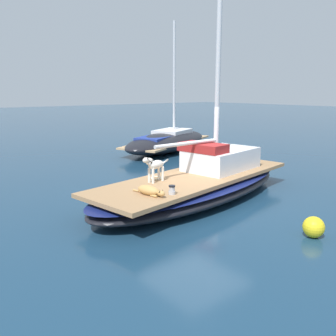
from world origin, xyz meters
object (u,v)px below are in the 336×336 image
coiled_rope (156,178)px  mooring_buoy (314,227)px  dog_tan (150,191)px  moored_boat_port_side (168,141)px  dog_white (155,166)px  sailboat_main (196,187)px  deck_winch (172,190)px

coiled_rope → mooring_buoy: (3.89, 1.09, -0.46)m
dog_tan → moored_boat_port_side: moored_boat_port_side is taller
coiled_rope → dog_white: bearing=-44.1°
sailboat_main → moored_boat_port_side: moored_boat_port_side is taller
dog_tan → mooring_buoy: size_ratio=2.15×
deck_winch → dog_white: bearing=161.8°
deck_winch → moored_boat_port_side: size_ratio=0.03×
deck_winch → moored_boat_port_side: bearing=141.8°
sailboat_main → moored_boat_port_side: bearing=146.7°
dog_tan → mooring_buoy: (2.76, 2.13, -0.55)m
moored_boat_port_side → coiled_rope: bearing=-40.8°
deck_winch → mooring_buoy: (2.50, 1.70, -0.54)m
dog_tan → moored_boat_port_side: (-7.60, 6.62, -0.26)m
dog_white → dog_tan: (0.88, -0.80, -0.32)m
dog_tan → mooring_buoy: dog_tan is taller
sailboat_main → dog_tan: (0.73, -2.11, 0.43)m
dog_white → coiled_rope: 0.53m
deck_winch → dog_tan: bearing=-122.1°
dog_white → mooring_buoy: dog_white is taller
deck_winch → coiled_rope: bearing=156.2°
sailboat_main → dog_tan: 2.28m
sailboat_main → deck_winch: (1.00, -1.69, 0.42)m
dog_tan → mooring_buoy: bearing=37.6°
coiled_rope → sailboat_main: bearing=69.5°
sailboat_main → moored_boat_port_side: (-6.88, 4.51, 0.17)m
dog_white → moored_boat_port_side: size_ratio=0.13×
sailboat_main → deck_winch: 2.00m
dog_tan → coiled_rope: (-1.13, 1.04, -0.08)m
dog_tan → deck_winch: dog_tan is taller
dog_white → coiled_rope: size_ratio=2.89×
mooring_buoy → dog_tan: bearing=-142.4°
deck_winch → coiled_rope: 1.53m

